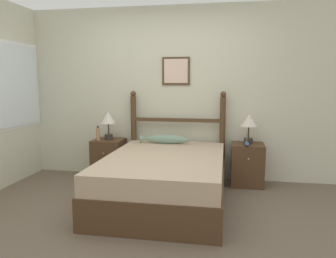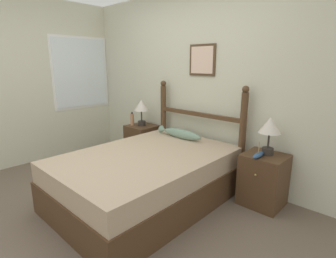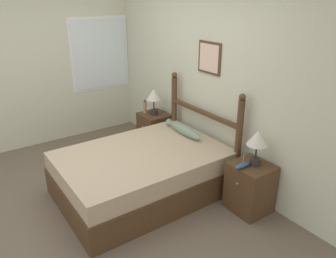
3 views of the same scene
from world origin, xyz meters
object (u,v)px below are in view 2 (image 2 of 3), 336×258
table_lamp_left (141,107)px  bottle (132,119)px  nightstand_right (263,180)px  table_lamp_right (270,128)px  bed (147,178)px  model_boat (258,155)px  fish_pillow (180,133)px  nightstand_left (142,143)px

table_lamp_left → bottle: 0.25m
nightstand_right → table_lamp_right: 0.59m
nightstand_right → table_lamp_left: bearing=-179.8°
bed → model_boat: (1.00, 0.70, 0.34)m
table_lamp_left → bottle: table_lamp_left is taller
table_lamp_left → bed: bearing=-39.3°
bed → nightstand_right: (1.02, 0.84, 0.01)m
nightstand_right → table_lamp_right: table_lamp_right is taller
bottle → fish_pillow: 1.00m
nightstand_right → fish_pillow: fish_pillow is taller
nightstand_left → bottle: (-0.12, -0.09, 0.40)m
nightstand_right → bottle: (-2.16, -0.09, 0.40)m
nightstand_left → model_boat: bearing=-3.8°
table_lamp_right → fish_pillow: 1.21m
model_boat → table_lamp_right: bearing=79.4°
bed → table_lamp_right: 1.47m
nightstand_right → model_boat: bearing=-100.5°
nightstand_left → table_lamp_right: 2.13m
nightstand_left → nightstand_right: (2.04, 0.00, 0.00)m
table_lamp_left → fish_pillow: table_lamp_left is taller
nightstand_right → model_boat: model_boat is taller
table_lamp_right → bottle: (-2.17, -0.12, -0.20)m
nightstand_left → bottle: bottle is taller
model_boat → bed: bearing=-144.8°
table_lamp_right → bed: bearing=-139.9°
table_lamp_left → bottle: (-0.13, -0.09, -0.20)m
bed → table_lamp_left: 1.44m
nightstand_right → model_boat: size_ratio=2.52×
table_lamp_left → model_boat: 2.03m
nightstand_right → fish_pillow: (-1.17, -0.09, 0.34)m
table_lamp_right → bottle: size_ratio=1.89×
bed → table_lamp_right: (1.03, 0.86, 0.61)m
bed → nightstand_right: nightstand_right is taller
model_boat → fish_pillow: size_ratio=0.33×
bottle → fish_pillow: bottle is taller
table_lamp_right → nightstand_right: bearing=-101.3°
nightstand_left → nightstand_right: 2.04m
bottle → fish_pillow: (1.00, 0.01, -0.06)m
bed → table_lamp_right: size_ratio=4.87×
table_lamp_right → model_boat: table_lamp_right is taller
nightstand_left → nightstand_right: size_ratio=1.00×
bed → bottle: (-1.14, 0.74, 0.41)m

